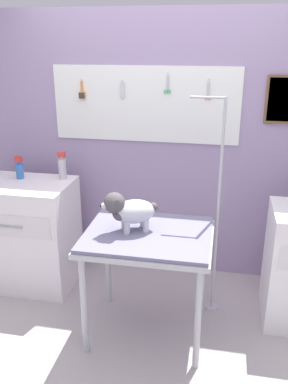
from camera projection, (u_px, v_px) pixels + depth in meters
ground at (136, 361)px, 2.81m from camera, size 4.40×4.00×0.04m
rear_wall_panel at (166, 148)px, 3.57m from camera, size 4.00×0.11×2.30m
grooming_table at (148, 243)px, 2.82m from camera, size 0.88×0.71×0.82m
grooming_arm at (216, 219)px, 3.07m from camera, size 0.29×0.11×1.69m
dog at (129, 210)px, 2.76m from camera, size 0.39×0.28×0.29m
counter_left at (27, 234)px, 3.55m from camera, size 0.80×0.58×0.94m
spray_bottle_short at (62, 167)px, 3.46m from camera, size 0.07×0.07×0.24m
spray_bottle_tall at (19, 169)px, 3.47m from camera, size 0.06×0.06×0.20m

